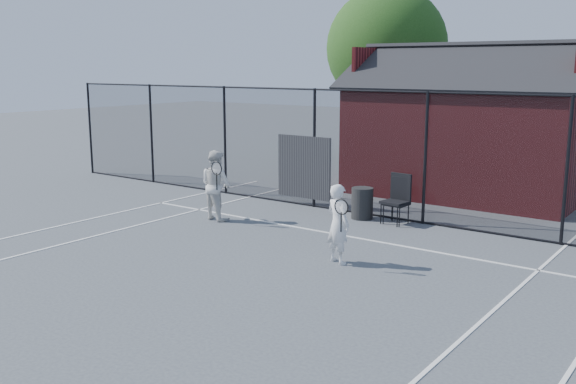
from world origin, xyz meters
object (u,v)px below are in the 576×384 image
Objects in this scene: player_front at (338,224)px; chair_left at (396,202)px; chair_right at (395,200)px; waste_bin at (362,203)px; clubhouse at (469,137)px; player_back at (216,185)px.

player_front is 3.34m from chair_left.
chair_right is 0.87m from waste_bin.
chair_right is (-0.03, 0.00, 0.04)m from chair_left.
waste_bin is at bearing -172.98° from chair_right.
clubhouse reaches higher than player_back.
chair_right is at bearing 29.91° from player_back.
chair_right is (3.58, 2.06, -0.26)m from player_back.
clubhouse is 6.31× the size of chair_left.
clubhouse is 5.84× the size of chair_right.
player_back reaches higher than player_front.
clubhouse is 7.44m from player_back.
player_back reaches higher than chair_left.
player_back reaches higher than chair_right.
clubhouse is 4.53m from chair_left.
waste_bin is (-1.37, 3.30, -0.37)m from player_front.
player_back is at bearing -143.06° from chair_right.
player_front reaches higher than chair_left.
player_front is at bearing -67.38° from waste_bin.
player_back is 1.58× the size of chair_left.
chair_right reaches higher than chair_left.
chair_left is at bearing -89.74° from clubhouse.
chair_right reaches higher than waste_bin.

